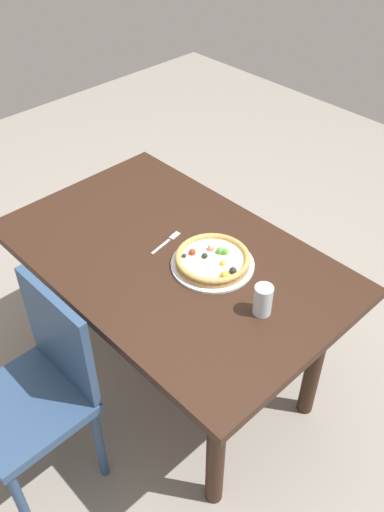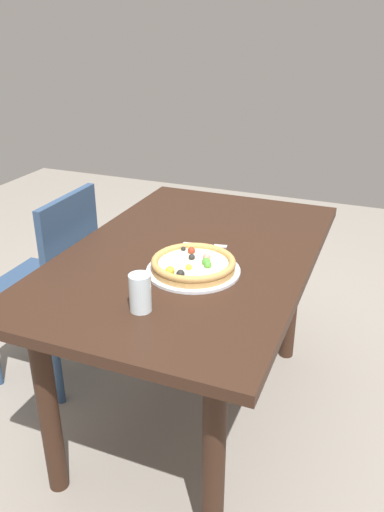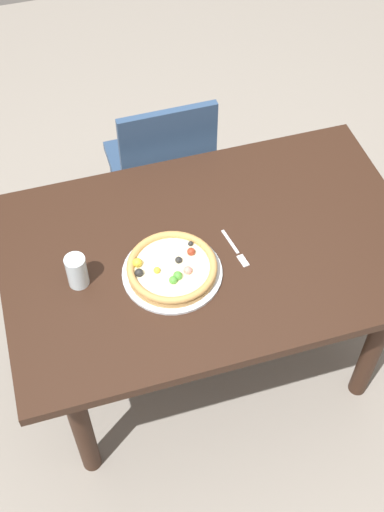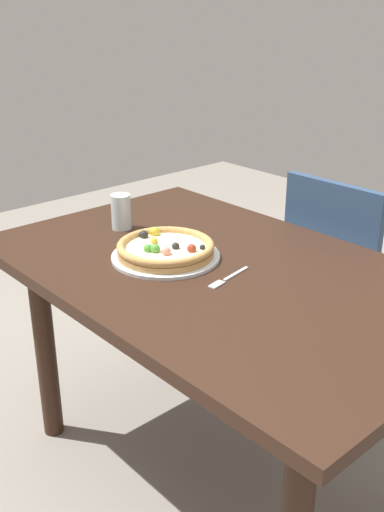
{
  "view_description": "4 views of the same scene",
  "coord_description": "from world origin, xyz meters",
  "px_view_note": "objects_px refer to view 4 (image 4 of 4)",
  "views": [
    {
      "loc": [
        1.23,
        -1.07,
        2.14
      ],
      "look_at": [
        0.08,
        0.04,
        0.77
      ],
      "focal_mm": 38.3,
      "sensor_mm": 36.0,
      "label": 1
    },
    {
      "loc": [
        1.6,
        0.65,
        1.54
      ],
      "look_at": [
        0.08,
        0.04,
        0.77
      ],
      "focal_mm": 35.99,
      "sensor_mm": 36.0,
      "label": 2
    },
    {
      "loc": [
        0.46,
        1.32,
        2.45
      ],
      "look_at": [
        0.08,
        0.04,
        0.77
      ],
      "focal_mm": 46.75,
      "sensor_mm": 36.0,
      "label": 3
    },
    {
      "loc": [
        -1.11,
        1.1,
        1.45
      ],
      "look_at": [
        0.08,
        0.04,
        0.77
      ],
      "focal_mm": 41.97,
      "sensor_mm": 36.0,
      "label": 4
    }
  ],
  "objects_px": {
    "dining_table": "(219,300)",
    "drinking_glass": "(121,212)",
    "chair_near": "(345,281)",
    "fork": "(226,279)",
    "plate": "(166,256)",
    "pizza": "(165,248)"
  },
  "relations": [
    {
      "from": "dining_table",
      "to": "drinking_glass",
      "type": "bearing_deg",
      "value": 2.65
    },
    {
      "from": "fork",
      "to": "drinking_glass",
      "type": "relative_size",
      "value": 1.42
    },
    {
      "from": "dining_table",
      "to": "chair_near",
      "type": "bearing_deg",
      "value": -90.05
    },
    {
      "from": "drinking_glass",
      "to": "plate",
      "type": "bearing_deg",
      "value": 170.11
    },
    {
      "from": "chair_near",
      "to": "fork",
      "type": "xyz_separation_m",
      "value": [
        -0.07,
        0.7,
        0.25
      ]
    },
    {
      "from": "dining_table",
      "to": "plate",
      "type": "bearing_deg",
      "value": 25.03
    },
    {
      "from": "dining_table",
      "to": "fork",
      "type": "bearing_deg",
      "value": 147.8
    },
    {
      "from": "chair_near",
      "to": "dining_table",
      "type": "bearing_deg",
      "value": -90.6
    },
    {
      "from": "chair_near",
      "to": "drinking_glass",
      "type": "bearing_deg",
      "value": -124.02
    },
    {
      "from": "plate",
      "to": "pizza",
      "type": "height_order",
      "value": "pizza"
    },
    {
      "from": "dining_table",
      "to": "drinking_glass",
      "type": "distance_m",
      "value": 0.48
    },
    {
      "from": "dining_table",
      "to": "drinking_glass",
      "type": "relative_size",
      "value": 11.82
    },
    {
      "from": "chair_near",
      "to": "plate",
      "type": "distance_m",
      "value": 0.78
    },
    {
      "from": "chair_near",
      "to": "drinking_glass",
      "type": "relative_size",
      "value": 7.69
    },
    {
      "from": "plate",
      "to": "fork",
      "type": "distance_m",
      "value": 0.23
    },
    {
      "from": "chair_near",
      "to": "drinking_glass",
      "type": "xyz_separation_m",
      "value": [
        0.45,
        0.67,
        0.31
      ]
    },
    {
      "from": "plate",
      "to": "drinking_glass",
      "type": "xyz_separation_m",
      "value": [
        0.29,
        -0.05,
        0.05
      ]
    },
    {
      "from": "chair_near",
      "to": "fork",
      "type": "bearing_deg",
      "value": -84.58
    },
    {
      "from": "dining_table",
      "to": "pizza",
      "type": "relative_size",
      "value": 4.79
    },
    {
      "from": "pizza",
      "to": "drinking_glass",
      "type": "relative_size",
      "value": 2.47
    },
    {
      "from": "fork",
      "to": "drinking_glass",
      "type": "height_order",
      "value": "drinking_glass"
    },
    {
      "from": "plate",
      "to": "chair_near",
      "type": "bearing_deg",
      "value": -101.98
    }
  ]
}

